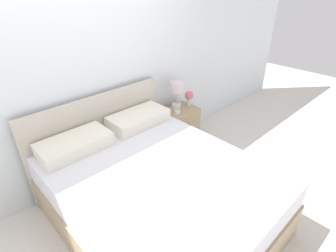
{
  "coord_description": "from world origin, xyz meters",
  "views": [
    {
      "loc": [
        -1.21,
        -2.43,
        2.12
      ],
      "look_at": [
        0.57,
        -0.57,
        0.66
      ],
      "focal_mm": 28.0,
      "sensor_mm": 36.0,
      "label": 1
    }
  ],
  "objects_px": {
    "bed": "(154,191)",
    "alarm_clock": "(177,113)",
    "table_lamp": "(177,91)",
    "flower_vase": "(189,97)",
    "nightstand": "(179,127)"
  },
  "relations": [
    {
      "from": "table_lamp",
      "to": "flower_vase",
      "type": "bearing_deg",
      "value": -20.24
    },
    {
      "from": "flower_vase",
      "to": "table_lamp",
      "type": "bearing_deg",
      "value": 159.76
    },
    {
      "from": "bed",
      "to": "alarm_clock",
      "type": "bearing_deg",
      "value": 34.16
    },
    {
      "from": "bed",
      "to": "nightstand",
      "type": "height_order",
      "value": "bed"
    },
    {
      "from": "bed",
      "to": "flower_vase",
      "type": "bearing_deg",
      "value": 30.04
    },
    {
      "from": "table_lamp",
      "to": "alarm_clock",
      "type": "relative_size",
      "value": 4.4
    },
    {
      "from": "flower_vase",
      "to": "nightstand",
      "type": "bearing_deg",
      "value": 178.77
    },
    {
      "from": "table_lamp",
      "to": "flower_vase",
      "type": "height_order",
      "value": "table_lamp"
    },
    {
      "from": "table_lamp",
      "to": "alarm_clock",
      "type": "height_order",
      "value": "table_lamp"
    },
    {
      "from": "bed",
      "to": "table_lamp",
      "type": "relative_size",
      "value": 5.54
    },
    {
      "from": "table_lamp",
      "to": "bed",
      "type": "bearing_deg",
      "value": -143.91
    },
    {
      "from": "bed",
      "to": "table_lamp",
      "type": "height_order",
      "value": "bed"
    },
    {
      "from": "table_lamp",
      "to": "alarm_clock",
      "type": "distance_m",
      "value": 0.3
    },
    {
      "from": "flower_vase",
      "to": "alarm_clock",
      "type": "bearing_deg",
      "value": -165.02
    },
    {
      "from": "table_lamp",
      "to": "flower_vase",
      "type": "distance_m",
      "value": 0.22
    }
  ]
}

